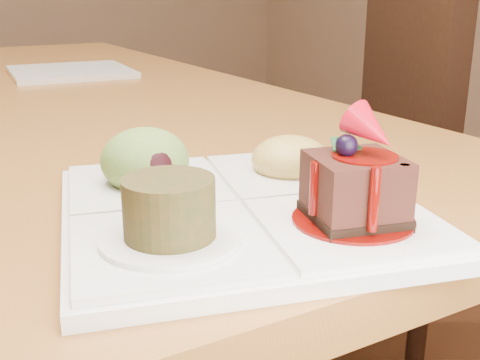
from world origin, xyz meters
TOP-DOWN VIEW (x-y plane):
  - chair_right at (0.71, -0.17)m, footprint 0.61×0.61m
  - sampler_plate at (0.09, -0.75)m, footprint 0.35×0.35m
  - second_plate at (0.20, 0.18)m, footprint 0.27×0.27m

SIDE VIEW (x-z plane):
  - chair_right at x=0.71m, z-range 0.07..1.13m
  - second_plate at x=0.20m, z-range 0.75..0.76m
  - sampler_plate at x=0.09m, z-range 0.72..0.83m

